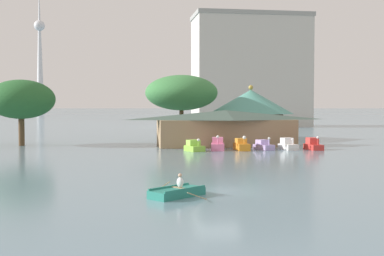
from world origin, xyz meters
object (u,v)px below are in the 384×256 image
rowboat_with_rower (177,192)px  pedal_boat_lavender (263,146)px  distant_broadcast_tower (40,44)px  pedal_boat_pink (218,145)px  pedal_boat_orange (242,145)px  green_roof_pavilion (251,111)px  background_building_block (251,71)px  pedal_boat_lime (194,147)px  pedal_boat_white (288,145)px  boathouse (226,127)px  shoreline_tree_mid (181,93)px  shoreline_tree_tall_left (21,99)px  pedal_boat_red (313,145)px

rowboat_with_rower → pedal_boat_lavender: pedal_boat_lavender is taller
distant_broadcast_tower → pedal_boat_lavender: bearing=-78.1°
pedal_boat_pink → pedal_boat_orange: (2.65, -0.71, -0.02)m
green_roof_pavilion → background_building_block: bearing=74.9°
rowboat_with_rower → pedal_boat_lime: bearing=-138.8°
pedal_boat_white → distant_broadcast_tower: 351.75m
pedal_boat_lime → pedal_boat_white: pedal_boat_lime is taller
pedal_boat_lime → pedal_boat_orange: bearing=73.0°
pedal_boat_orange → green_roof_pavilion: bearing=160.8°
pedal_boat_lime → pedal_boat_white: size_ratio=1.00×
pedal_boat_white → green_roof_pavilion: (0.33, 17.79, 3.72)m
boathouse → background_building_block: (19.32, 59.89, 11.33)m
rowboat_with_rower → pedal_boat_lime: 28.95m
pedal_boat_pink → shoreline_tree_mid: (-2.14, 15.65, 6.37)m
background_building_block → pedal_boat_lavender: bearing=-103.8°
pedal_boat_orange → background_building_block: background_building_block is taller
pedal_boat_lime → distant_broadcast_tower: 349.98m
pedal_boat_orange → shoreline_tree_tall_left: size_ratio=0.33×
pedal_boat_red → pedal_boat_white: bearing=-101.1°
pedal_boat_orange → shoreline_tree_tall_left: (-26.12, 10.98, 5.34)m
shoreline_tree_tall_left → pedal_boat_pink: bearing=-23.6°
pedal_boat_orange → green_roof_pavilion: green_roof_pavilion is taller
shoreline_tree_mid → shoreline_tree_tall_left: bearing=-165.9°
pedal_boat_red → background_building_block: 68.32m
pedal_boat_lavender → boathouse: size_ratio=0.15×
pedal_boat_pink → pedal_boat_red: pedal_boat_pink is taller
pedal_boat_lime → pedal_boat_pink: bearing=89.0°
pedal_boat_pink → pedal_boat_red: bearing=95.6°
shoreline_tree_mid → pedal_boat_orange: bearing=-73.7°
rowboat_with_rower → green_roof_pavilion: green_roof_pavilion is taller
rowboat_with_rower → pedal_boat_lime: (5.41, 28.44, 0.24)m
boathouse → distant_broadcast_tower: (-68.47, 334.14, 48.79)m
pedal_boat_white → background_building_block: background_building_block is taller
rowboat_with_rower → pedal_boat_orange: size_ratio=1.43×
pedal_boat_lavender → shoreline_tree_tall_left: shoreline_tree_tall_left is taller
rowboat_with_rower → shoreline_tree_tall_left: bearing=-107.1°
pedal_boat_orange → shoreline_tree_tall_left: bearing=-113.8°
pedal_boat_pink → pedal_boat_red: (11.12, -1.04, -0.04)m
pedal_boat_lime → pedal_boat_white: (11.11, 0.42, 0.03)m
rowboat_with_rower → shoreline_tree_mid: size_ratio=0.39×
shoreline_tree_tall_left → background_building_block: background_building_block is taller
pedal_boat_red → distant_broadcast_tower: distant_broadcast_tower is taller
pedal_boat_lime → boathouse: size_ratio=0.15×
boathouse → shoreline_tree_tall_left: (-25.62, 4.96, 3.52)m
pedal_boat_lime → green_roof_pavilion: (11.44, 18.21, 3.75)m
boathouse → distant_broadcast_tower: distant_broadcast_tower is taller
pedal_boat_white → distant_broadcast_tower: size_ratio=0.02×
pedal_boat_pink → distant_broadcast_tower: size_ratio=0.02×
green_roof_pavilion → background_building_block: background_building_block is taller
shoreline_tree_tall_left → distant_broadcast_tower: distant_broadcast_tower is taller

